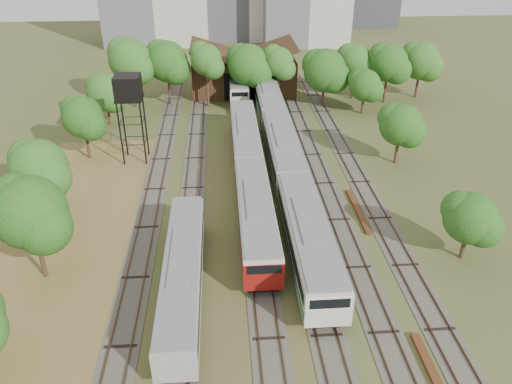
{
  "coord_description": "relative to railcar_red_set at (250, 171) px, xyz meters",
  "views": [
    {
      "loc": [
        -4.66,
        -21.41,
        25.49
      ],
      "look_at": [
        -1.72,
        19.25,
        2.5
      ],
      "focal_mm": 35.0,
      "sensor_mm": 36.0,
      "label": 1
    }
  ],
  "objects": [
    {
      "name": "railcar_green_set",
      "position": [
        4.0,
        4.66,
        0.12
      ],
      "size": [
        3.27,
        52.08,
        4.05
      ],
      "color": "black",
      "rests_on": "ground"
    },
    {
      "name": "tracks",
      "position": [
        1.33,
        0.53,
        -1.98
      ],
      "size": [
        24.6,
        80.0,
        0.19
      ],
      "color": "#4C473D",
      "rests_on": "ground"
    },
    {
      "name": "tree_band_far",
      "position": [
        5.84,
        26.43,
        4.09
      ],
      "size": [
        49.23,
        8.89,
        10.03
      ],
      "color": "#382616",
      "rests_on": "ground"
    },
    {
      "name": "rail_pile_far",
      "position": [
        10.2,
        -5.44,
        -1.89
      ],
      "size": [
        0.5,
        8.05,
        0.26
      ],
      "primitive_type": "cube",
      "color": "brown",
      "rests_on": "ground"
    },
    {
      "name": "railcar_red_set",
      "position": [
        0.0,
        0.0,
        0.0
      ],
      "size": [
        3.09,
        34.57,
        3.82
      ],
      "color": "black",
      "rests_on": "ground"
    },
    {
      "name": "old_grey_coach",
      "position": [
        -6.0,
        -16.11,
        -0.14
      ],
      "size": [
        2.8,
        18.0,
        3.45
      ],
      "color": "black",
      "rests_on": "ground"
    },
    {
      "name": "dry_grass_patch",
      "position": [
        -16.0,
        -16.47,
        -2.0
      ],
      "size": [
        14.0,
        60.0,
        0.04
      ],
      "primitive_type": "cube",
      "color": "brown",
      "rests_on": "ground"
    },
    {
      "name": "ground",
      "position": [
        2.0,
        -24.47,
        -2.02
      ],
      "size": [
        240.0,
        240.0,
        0.0
      ],
      "primitive_type": "plane",
      "color": "#475123",
      "rests_on": "ground"
    },
    {
      "name": "tree_band_right",
      "position": [
        17.28,
        4.96,
        2.28
      ],
      "size": [
        4.94,
        38.95,
        7.09
      ],
      "color": "#382616",
      "rests_on": "ground"
    },
    {
      "name": "maintenance_shed",
      "position": [
        1.0,
        33.51,
        0.89
      ],
      "size": [
        16.45,
        11.55,
        7.58
      ],
      "color": "#331612",
      "rests_on": "ground"
    },
    {
      "name": "water_tower",
      "position": [
        -12.8,
        7.97,
        6.45
      ],
      "size": [
        2.9,
        2.9,
        10.06
      ],
      "color": "black",
      "rests_on": "ground"
    },
    {
      "name": "railcar_rear",
      "position": [
        0.0,
        31.47,
        -0.19
      ],
      "size": [
        2.8,
        16.08,
        3.46
      ],
      "color": "black",
      "rests_on": "ground"
    },
    {
      "name": "tree_band_left",
      "position": [
        -18.26,
        -5.95,
        3.1
      ],
      "size": [
        7.98,
        55.51,
        8.78
      ],
      "color": "#382616",
      "rests_on": "ground"
    }
  ]
}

